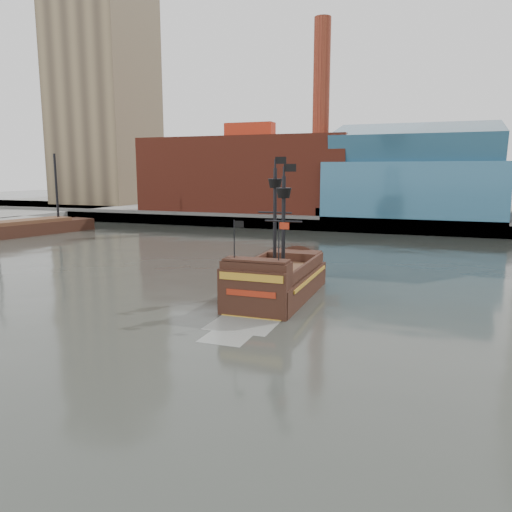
% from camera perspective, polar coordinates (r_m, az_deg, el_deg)
% --- Properties ---
extents(ground, '(400.00, 400.00, 0.00)m').
position_cam_1_polar(ground, '(30.02, -11.51, -10.86)').
color(ground, '#2C302A').
rests_on(ground, ground).
extents(promenade_far, '(220.00, 60.00, 2.00)m').
position_cam_1_polar(promenade_far, '(117.09, 13.05, 4.79)').
color(promenade_far, slate).
rests_on(promenade_far, ground).
extents(seawall, '(220.00, 1.00, 2.60)m').
position_cam_1_polar(seawall, '(88.02, 10.51, 3.55)').
color(seawall, '#4C4C49').
rests_on(seawall, ground).
extents(skyline, '(149.00, 45.00, 62.00)m').
position_cam_1_polar(skyline, '(109.66, 15.82, 16.71)').
color(skyline, '#786648').
rests_on(skyline, promenade_far).
extents(pirate_ship, '(5.53, 16.74, 12.48)m').
position_cam_1_polar(pirate_ship, '(41.67, 2.46, -3.23)').
color(pirate_ship, black).
rests_on(pirate_ship, ground).
extents(docked_vessel, '(9.98, 22.92, 15.21)m').
position_cam_1_polar(docked_vessel, '(90.93, -24.48, 2.82)').
color(docked_vessel, black).
rests_on(docked_vessel, ground).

